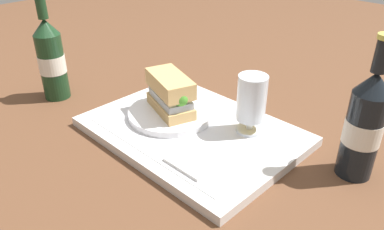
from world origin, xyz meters
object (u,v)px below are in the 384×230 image
object	(u,v)px
beer_glass	(251,102)
beer_bottle	(364,125)
plate	(171,113)
sandwich	(171,94)
second_bottle	(51,58)

from	to	relation	value
beer_glass	beer_bottle	size ratio (longest dim) A/B	0.47
plate	beer_glass	xyz separation A→B (m)	(0.16, 0.07, 0.06)
plate	sandwich	bearing A→B (deg)	-18.72
plate	sandwich	world-z (taller)	sandwich
second_bottle	sandwich	bearing A→B (deg)	19.54
sandwich	beer_bottle	distance (m)	0.39
plate	beer_glass	distance (m)	0.19
beer_bottle	second_bottle	world-z (taller)	same
second_bottle	beer_bottle	bearing A→B (deg)	18.57
sandwich	beer_glass	world-z (taller)	beer_glass
beer_glass	second_bottle	size ratio (longest dim) A/B	0.47
sandwich	beer_bottle	world-z (taller)	beer_bottle
beer_bottle	plate	bearing A→B (deg)	-162.57
sandwich	second_bottle	xyz separation A→B (m)	(-0.31, -0.11, 0.03)
plate	beer_glass	bearing A→B (deg)	23.73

